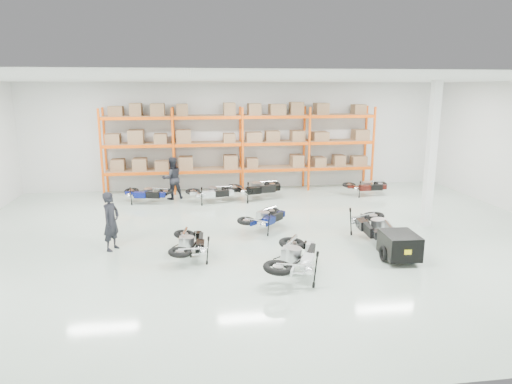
{
  "coord_description": "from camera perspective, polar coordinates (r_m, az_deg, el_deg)",
  "views": [
    {
      "loc": [
        -2.06,
        -12.47,
        4.28
      ],
      "look_at": [
        -0.12,
        1.24,
        1.1
      ],
      "focal_mm": 32.0,
      "sensor_mm": 36.0,
      "label": 1
    }
  ],
  "objects": [
    {
      "name": "person_left",
      "position": [
        12.78,
        -17.66,
        -3.51
      ],
      "size": [
        0.6,
        0.69,
        1.59
      ],
      "primitive_type": "imported",
      "rotation": [
        0.0,
        0.0,
        1.12
      ],
      "color": "black",
      "rests_on": "ground"
    },
    {
      "name": "moto_blue_centre",
      "position": [
        13.96,
        1.11,
        -2.79
      ],
      "size": [
        1.71,
        1.74,
        1.06
      ],
      "primitive_type": null,
      "rotation": [
        0.0,
        -0.09,
        2.38
      ],
      "color": "#07124F",
      "rests_on": "ground"
    },
    {
      "name": "moto_back_a",
      "position": [
        17.71,
        -13.53,
        0.21
      ],
      "size": [
        1.76,
        1.17,
        1.04
      ],
      "primitive_type": null,
      "rotation": [
        0.0,
        -0.09,
        1.32
      ],
      "color": "navy",
      "rests_on": "ground"
    },
    {
      "name": "trailer",
      "position": [
        12.05,
        17.49,
        -6.38
      ],
      "size": [
        0.91,
        1.72,
        0.72
      ],
      "rotation": [
        0.0,
        0.0,
        -0.05
      ],
      "color": "black",
      "rests_on": "ground"
    },
    {
      "name": "moto_back_b",
      "position": [
        17.39,
        -5.54,
        0.35
      ],
      "size": [
        1.77,
        1.04,
        1.08
      ],
      "primitive_type": null,
      "rotation": [
        0.0,
        -0.09,
        1.7
      ],
      "color": "silver",
      "rests_on": "ground"
    },
    {
      "name": "moto_back_c",
      "position": [
        17.74,
        -0.02,
        0.93
      ],
      "size": [
        2.1,
        1.39,
        1.25
      ],
      "primitive_type": null,
      "rotation": [
        0.0,
        -0.09,
        1.81
      ],
      "color": "black",
      "rests_on": "ground"
    },
    {
      "name": "person_back",
      "position": [
        18.07,
        -10.43,
        1.7
      ],
      "size": [
        0.97,
        0.86,
        1.66
      ],
      "primitive_type": "imported",
      "rotation": [
        0.0,
        0.0,
        3.48
      ],
      "color": "black",
      "rests_on": "ground"
    },
    {
      "name": "moto_touring_right",
      "position": [
        13.38,
        14.63,
        -3.5
      ],
      "size": [
        1.07,
        1.99,
        1.25
      ],
      "primitive_type": null,
      "rotation": [
        0.0,
        -0.09,
        -0.06
      ],
      "color": "black",
      "rests_on": "ground"
    },
    {
      "name": "moto_black_far_left",
      "position": [
        11.79,
        -8.25,
        -5.87
      ],
      "size": [
        0.93,
        1.71,
        1.08
      ],
      "primitive_type": null,
      "rotation": [
        0.0,
        -0.09,
        3.08
      ],
      "color": "black",
      "rests_on": "ground"
    },
    {
      "name": "moto_silver_left",
      "position": [
        10.62,
        4.98,
        -7.41
      ],
      "size": [
        1.65,
        2.17,
        1.26
      ],
      "primitive_type": null,
      "rotation": [
        0.0,
        -0.09,
        2.74
      ],
      "color": "silver",
      "rests_on": "ground"
    },
    {
      "name": "pallet_rack",
      "position": [
        19.14,
        -1.84,
        6.86
      ],
      "size": [
        11.28,
        0.98,
        3.62
      ],
      "color": "#F2550C",
      "rests_on": "ground"
    },
    {
      "name": "structural_column",
      "position": [
        15.0,
        21.05,
        4.29
      ],
      "size": [
        0.25,
        0.25,
        4.5
      ],
      "primitive_type": "cube",
      "color": "white",
      "rests_on": "ground"
    },
    {
      "name": "moto_back_d",
      "position": [
        18.99,
        13.66,
        1.04
      ],
      "size": [
        1.61,
        0.81,
        1.04
      ],
      "primitive_type": null,
      "rotation": [
        0.0,
        -0.09,
        1.56
      ],
      "color": "#41110D",
      "rests_on": "ground"
    },
    {
      "name": "room",
      "position": [
        12.8,
        1.32,
        3.8
      ],
      "size": [
        18.0,
        18.0,
        18.0
      ],
      "color": "#AEC2B3",
      "rests_on": "ground"
    }
  ]
}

